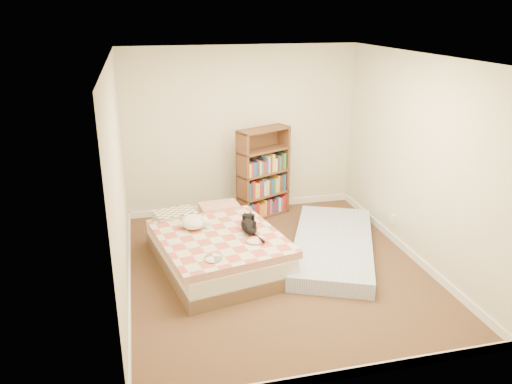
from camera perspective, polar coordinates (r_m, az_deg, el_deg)
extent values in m
cube|color=#4B3520|center=(6.15, 2.37, -8.70)|extent=(3.50, 4.00, 0.01)
cube|color=white|center=(5.41, 2.76, 15.17)|extent=(3.50, 4.00, 0.01)
cube|color=beige|center=(7.53, -1.63, 6.97)|extent=(3.50, 0.01, 2.50)
cube|color=beige|center=(3.91, 10.62, -6.30)|extent=(3.50, 0.01, 2.50)
cube|color=beige|center=(5.46, -15.41, 1.07)|extent=(0.01, 4.00, 2.50)
cube|color=beige|center=(6.35, 17.96, 3.46)|extent=(0.01, 4.00, 2.50)
cube|color=white|center=(7.88, -1.53, -1.57)|extent=(3.50, 0.02, 0.10)
cube|color=white|center=(4.57, 9.55, -19.84)|extent=(3.50, 0.02, 0.10)
cube|color=white|center=(5.95, -14.23, -9.91)|extent=(0.02, 4.00, 0.10)
cube|color=white|center=(6.77, 16.80, -6.32)|extent=(0.02, 4.00, 0.10)
cube|color=white|center=(6.98, 15.37, -3.09)|extent=(0.03, 0.09, 0.13)
cube|color=brown|center=(6.22, -4.49, -7.55)|extent=(1.65, 2.09, 0.17)
cube|color=silver|center=(6.14, -4.53, -6.09)|extent=(1.62, 2.05, 0.19)
cube|color=#C45848|center=(6.07, -4.57, -4.90)|extent=(1.65, 1.77, 0.09)
cube|color=#6E665D|center=(6.67, -8.15, -2.43)|extent=(0.57, 0.42, 0.14)
cube|color=#C45848|center=(6.74, -2.94, -1.98)|extent=(0.57, 0.42, 0.14)
cube|color=#522A1C|center=(7.34, -2.07, 1.96)|extent=(0.15, 0.26, 1.36)
cube|color=#522A1C|center=(7.52, 3.73, 2.39)|extent=(0.15, 0.26, 1.36)
cube|color=#522A1C|center=(7.53, 0.63, 2.47)|extent=(0.75, 0.36, 1.36)
cube|color=#522A1C|center=(7.65, 0.84, -2.51)|extent=(0.85, 0.58, 0.03)
cube|color=#522A1C|center=(7.41, 0.86, 2.25)|extent=(0.85, 0.58, 0.03)
cube|color=#522A1C|center=(7.24, 0.89, 7.14)|extent=(0.85, 0.58, 0.03)
cube|color=#7C97CF|center=(6.55, 8.78, -6.07)|extent=(1.76, 2.37, 0.19)
ellipsoid|color=black|center=(6.01, -0.82, -3.95)|extent=(0.25, 0.43, 0.13)
sphere|color=black|center=(6.20, -1.27, -3.04)|extent=(0.15, 0.15, 0.13)
cone|color=black|center=(6.20, -1.67, -2.50)|extent=(0.05, 0.05, 0.05)
cone|color=black|center=(6.22, -1.02, -2.44)|extent=(0.05, 0.05, 0.05)
cylinder|color=black|center=(5.80, 0.78, -5.23)|extent=(0.08, 0.23, 0.05)
ellipsoid|color=white|center=(6.14, -7.16, -3.41)|extent=(0.40, 0.42, 0.16)
sphere|color=white|center=(6.05, -6.19, -3.56)|extent=(0.17, 0.17, 0.13)
sphere|color=white|center=(6.03, -5.70, -3.81)|extent=(0.08, 0.08, 0.06)
sphere|color=white|center=(6.20, -8.44, -3.45)|extent=(0.09, 0.09, 0.07)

